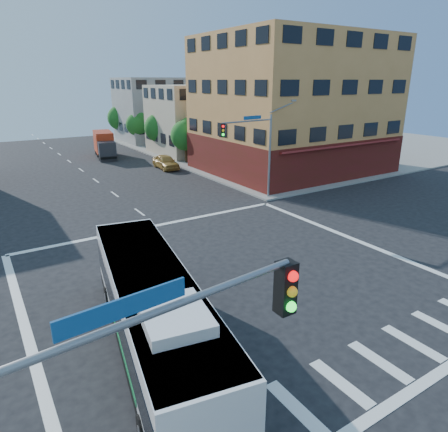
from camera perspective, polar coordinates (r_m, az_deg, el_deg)
ground at (r=20.51m, az=1.33°, el=-9.09°), size 120.00×120.00×0.00m
sidewalk_ne at (r=68.05m, az=9.68°, el=10.52°), size 50.00×50.00×0.15m
corner_building_ne at (r=45.20m, az=9.75°, el=13.86°), size 18.10×15.44×14.00m
building_east_near at (r=56.24m, az=-3.58°, el=13.60°), size 12.06×10.06×9.00m
building_east_far at (r=68.75m, az=-9.46°, el=14.76°), size 12.06×10.06×10.00m
signal_mast_ne at (r=32.38m, az=4.40°, el=10.57°), size 7.91×1.13×8.07m
signal_mast_sw at (r=6.47m, az=-15.05°, el=-27.59°), size 7.91×1.01×8.07m
street_tree_a at (r=48.65m, az=-5.36°, el=11.65°), size 3.60×3.60×5.53m
street_tree_b at (r=55.82m, az=-9.23°, el=12.58°), size 3.80×3.80×5.79m
street_tree_c at (r=63.24m, az=-12.20°, el=12.85°), size 3.40×3.40×5.29m
street_tree_d at (r=70.72m, az=-14.60°, el=13.61°), size 4.00×4.00×6.03m
transit_bus at (r=14.82m, az=-9.97°, el=-13.52°), size 4.63×12.30×3.56m
box_truck at (r=55.18m, az=-16.70°, el=9.68°), size 3.30×7.41×3.22m
parked_car at (r=46.31m, az=-8.33°, el=7.66°), size 2.02×4.67×1.57m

